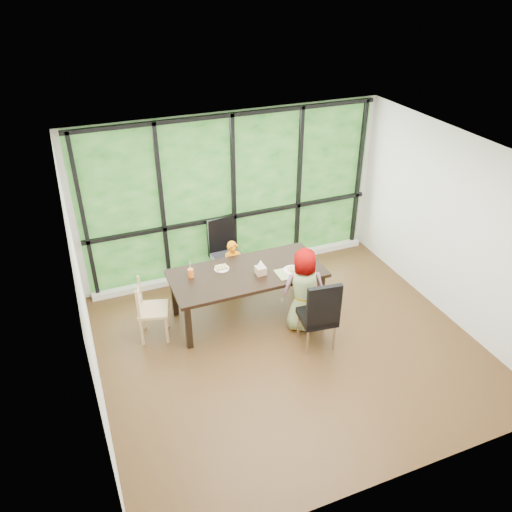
{
  "coord_description": "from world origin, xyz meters",
  "views": [
    {
      "loc": [
        -2.41,
        -4.79,
        4.66
      ],
      "look_at": [
        -0.17,
        0.82,
        1.05
      ],
      "focal_mm": 35.5,
      "sensor_mm": 36.0,
      "label": 1
    }
  ],
  "objects_px": {
    "chair_window_leather": "(227,252)",
    "child_older": "(305,290)",
    "white_mug": "(308,254)",
    "tissue_box": "(261,270)",
    "chair_end_beech": "(153,310)",
    "child_toddler": "(233,268)",
    "chair_interior_leather": "(317,312)",
    "orange_cup": "(191,273)",
    "plate_far": "(222,269)",
    "green_cup": "(313,266)",
    "plate_near": "(293,270)",
    "dining_table": "(247,293)"
  },
  "relations": [
    {
      "from": "child_toddler",
      "to": "child_older",
      "type": "relative_size",
      "value": 0.73
    },
    {
      "from": "chair_interior_leather",
      "to": "green_cup",
      "type": "bearing_deg",
      "value": -103.88
    },
    {
      "from": "tissue_box",
      "to": "orange_cup",
      "type": "bearing_deg",
      "value": 162.55
    },
    {
      "from": "child_older",
      "to": "plate_near",
      "type": "distance_m",
      "value": 0.37
    },
    {
      "from": "child_toddler",
      "to": "white_mug",
      "type": "height_order",
      "value": "child_toddler"
    },
    {
      "from": "green_cup",
      "to": "tissue_box",
      "type": "bearing_deg",
      "value": 167.79
    },
    {
      "from": "tissue_box",
      "to": "chair_end_beech",
      "type": "bearing_deg",
      "value": 174.92
    },
    {
      "from": "chair_interior_leather",
      "to": "orange_cup",
      "type": "height_order",
      "value": "chair_interior_leather"
    },
    {
      "from": "child_older",
      "to": "child_toddler",
      "type": "bearing_deg",
      "value": -46.64
    },
    {
      "from": "child_toddler",
      "to": "chair_end_beech",
      "type": "bearing_deg",
      "value": -146.39
    },
    {
      "from": "chair_window_leather",
      "to": "child_older",
      "type": "bearing_deg",
      "value": -76.04
    },
    {
      "from": "plate_far",
      "to": "tissue_box",
      "type": "relative_size",
      "value": 1.59
    },
    {
      "from": "green_cup",
      "to": "chair_interior_leather",
      "type": "bearing_deg",
      "value": -111.21
    },
    {
      "from": "child_older",
      "to": "green_cup",
      "type": "bearing_deg",
      "value": -118.42
    },
    {
      "from": "chair_interior_leather",
      "to": "plate_near",
      "type": "height_order",
      "value": "chair_interior_leather"
    },
    {
      "from": "chair_end_beech",
      "to": "dining_table",
      "type": "bearing_deg",
      "value": -75.83
    },
    {
      "from": "green_cup",
      "to": "tissue_box",
      "type": "distance_m",
      "value": 0.76
    },
    {
      "from": "green_cup",
      "to": "white_mug",
      "type": "bearing_deg",
      "value": 74.58
    },
    {
      "from": "orange_cup",
      "to": "dining_table",
      "type": "bearing_deg",
      "value": -12.7
    },
    {
      "from": "chair_end_beech",
      "to": "orange_cup",
      "type": "distance_m",
      "value": 0.72
    },
    {
      "from": "white_mug",
      "to": "tissue_box",
      "type": "xyz_separation_m",
      "value": [
        -0.84,
        -0.18,
        0.01
      ]
    },
    {
      "from": "chair_end_beech",
      "to": "white_mug",
      "type": "height_order",
      "value": "chair_end_beech"
    },
    {
      "from": "chair_end_beech",
      "to": "white_mug",
      "type": "bearing_deg",
      "value": -74.06
    },
    {
      "from": "dining_table",
      "to": "tissue_box",
      "type": "distance_m",
      "value": 0.48
    },
    {
      "from": "chair_interior_leather",
      "to": "chair_end_beech",
      "type": "relative_size",
      "value": 1.2
    },
    {
      "from": "dining_table",
      "to": "child_older",
      "type": "bearing_deg",
      "value": -40.77
    },
    {
      "from": "chair_interior_leather",
      "to": "orange_cup",
      "type": "distance_m",
      "value": 1.85
    },
    {
      "from": "orange_cup",
      "to": "child_older",
      "type": "bearing_deg",
      "value": -27.25
    },
    {
      "from": "chair_window_leather",
      "to": "dining_table",
      "type": "bearing_deg",
      "value": -99.58
    },
    {
      "from": "white_mug",
      "to": "tissue_box",
      "type": "height_order",
      "value": "tissue_box"
    },
    {
      "from": "child_toddler",
      "to": "plate_near",
      "type": "bearing_deg",
      "value": -41.94
    },
    {
      "from": "white_mug",
      "to": "tissue_box",
      "type": "distance_m",
      "value": 0.86
    },
    {
      "from": "plate_far",
      "to": "green_cup",
      "type": "height_order",
      "value": "green_cup"
    },
    {
      "from": "orange_cup",
      "to": "chair_interior_leather",
      "type": "bearing_deg",
      "value": -39.17
    },
    {
      "from": "orange_cup",
      "to": "plate_near",
      "type": "bearing_deg",
      "value": -15.52
    },
    {
      "from": "child_older",
      "to": "plate_far",
      "type": "bearing_deg",
      "value": -24.5
    },
    {
      "from": "plate_near",
      "to": "tissue_box",
      "type": "height_order",
      "value": "tissue_box"
    },
    {
      "from": "chair_end_beech",
      "to": "child_older",
      "type": "relative_size",
      "value": 0.71
    },
    {
      "from": "dining_table",
      "to": "plate_far",
      "type": "bearing_deg",
      "value": 146.31
    },
    {
      "from": "plate_far",
      "to": "tissue_box",
      "type": "height_order",
      "value": "tissue_box"
    },
    {
      "from": "chair_window_leather",
      "to": "chair_end_beech",
      "type": "distance_m",
      "value": 1.7
    },
    {
      "from": "chair_end_beech",
      "to": "plate_far",
      "type": "relative_size",
      "value": 4.11
    },
    {
      "from": "child_toddler",
      "to": "dining_table",
      "type": "bearing_deg",
      "value": -79.32
    },
    {
      "from": "chair_interior_leather",
      "to": "plate_near",
      "type": "bearing_deg",
      "value": -81.64
    },
    {
      "from": "child_toddler",
      "to": "orange_cup",
      "type": "bearing_deg",
      "value": -140.69
    },
    {
      "from": "chair_window_leather",
      "to": "chair_end_beech",
      "type": "bearing_deg",
      "value": -153.88
    },
    {
      "from": "chair_end_beech",
      "to": "child_toddler",
      "type": "relative_size",
      "value": 0.97
    },
    {
      "from": "plate_near",
      "to": "dining_table",
      "type": "bearing_deg",
      "value": 161.04
    },
    {
      "from": "chair_end_beech",
      "to": "child_toddler",
      "type": "xyz_separation_m",
      "value": [
        1.38,
        0.58,
        0.01
      ]
    },
    {
      "from": "dining_table",
      "to": "chair_end_beech",
      "type": "relative_size",
      "value": 2.45
    }
  ]
}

